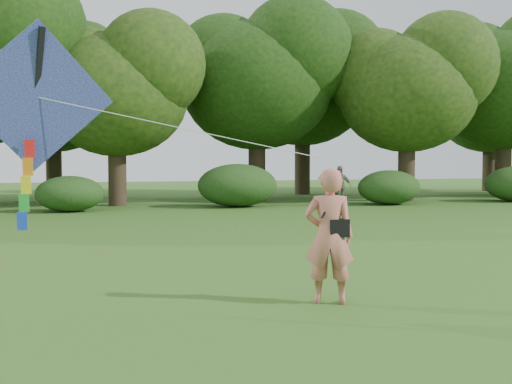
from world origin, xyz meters
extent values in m
plane|color=#265114|center=(0.00, 0.00, 0.00)|extent=(100.00, 100.00, 0.00)
imported|color=#C66F5D|center=(-0.07, -0.54, 0.98)|extent=(0.83, 0.68, 1.97)
imported|color=slate|center=(7.49, 17.22, 0.89)|extent=(1.13, 0.80, 1.78)
cube|color=black|center=(0.05, -0.57, 1.10)|extent=(0.30, 0.20, 0.26)
cylinder|color=black|center=(-0.07, -0.58, 1.48)|extent=(0.33, 0.14, 0.47)
cube|color=#225896|center=(-4.13, 0.54, 2.99)|extent=(2.17, 0.53, 2.13)
cube|color=black|center=(-4.13, 0.57, 2.99)|extent=(0.33, 0.69, 1.91)
cylinder|color=white|center=(-1.98, -0.03, 2.51)|extent=(4.32, 1.14, 0.96)
cube|color=red|center=(-4.23, 0.56, 2.25)|extent=(0.14, 0.06, 0.26)
cube|color=orange|center=(-4.26, 0.56, 1.99)|extent=(0.14, 0.06, 0.26)
cube|color=yellow|center=(-4.29, 0.56, 1.73)|extent=(0.14, 0.06, 0.26)
cube|color=green|center=(-4.32, 0.56, 1.47)|extent=(0.14, 0.06, 0.26)
cube|color=blue|center=(-4.35, 0.56, 1.21)|extent=(0.14, 0.06, 0.26)
cylinder|color=#3A2D1E|center=(-2.00, 20.00, 1.57)|extent=(0.80, 0.80, 3.15)
ellipsoid|color=#1E3F11|center=(-2.00, 20.00, 4.91)|extent=(6.40, 6.40, 5.44)
cylinder|color=#3A2D1E|center=(5.00, 22.00, 1.84)|extent=(0.86, 0.86, 3.67)
ellipsoid|color=#1E3F11|center=(5.00, 22.00, 5.76)|extent=(7.60, 7.60, 6.46)
cylinder|color=#3A2D1E|center=(12.00, 19.50, 1.72)|extent=(0.83, 0.83, 3.43)
ellipsoid|color=#1E3F11|center=(12.00, 19.50, 5.30)|extent=(6.80, 6.80, 5.78)
cylinder|color=#3A2D1E|center=(19.00, 21.50, 1.89)|extent=(0.87, 0.87, 3.78)
ellipsoid|color=#1E3F11|center=(19.00, 21.50, 5.92)|extent=(7.80, 7.80, 6.63)
cylinder|color=#3A2D1E|center=(-5.00, 27.50, 1.75)|extent=(0.84, 0.84, 3.50)
ellipsoid|color=#1E3F11|center=(-5.00, 27.50, 5.43)|extent=(7.00, 7.00, 5.95)
cylinder|color=#3A2D1E|center=(9.00, 26.50, 2.01)|extent=(0.90, 0.90, 4.02)
ellipsoid|color=#1E3F11|center=(9.00, 26.50, 6.17)|extent=(7.80, 7.80, 6.63)
cylinder|color=#3A2D1E|center=(22.00, 27.00, 1.78)|extent=(0.85, 0.85, 3.57)
ellipsoid|color=#1E3F11|center=(22.00, 27.00, 5.55)|extent=(7.20, 7.20, 6.12)
ellipsoid|color=#264919|center=(-4.00, 17.10, 0.71)|extent=(2.66, 2.09, 1.42)
ellipsoid|color=#264919|center=(3.00, 17.90, 0.94)|extent=(3.50, 2.75, 1.88)
ellipsoid|color=#264919|center=(10.00, 17.40, 0.79)|extent=(2.94, 2.31, 1.58)
cube|color=brown|center=(-5.61, 11.76, 0.00)|extent=(0.10, 0.13, 0.01)
cube|color=brown|center=(1.25, 10.55, 0.00)|extent=(0.14, 0.14, 0.01)
cube|color=brown|center=(0.50, 1.52, 0.00)|extent=(0.13, 0.14, 0.01)
cube|color=brown|center=(4.90, 9.73, 0.00)|extent=(0.11, 0.14, 0.01)
cube|color=brown|center=(-0.51, 8.92, 0.00)|extent=(0.13, 0.14, 0.01)
cube|color=brown|center=(-5.05, 4.06, 0.00)|extent=(0.08, 0.12, 0.01)
cube|color=brown|center=(2.09, 8.58, 0.00)|extent=(0.12, 0.14, 0.01)
cube|color=brown|center=(-3.16, 5.49, 0.00)|extent=(0.12, 0.14, 0.01)
camera|label=1|loc=(-3.51, -9.18, 2.11)|focal=45.00mm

